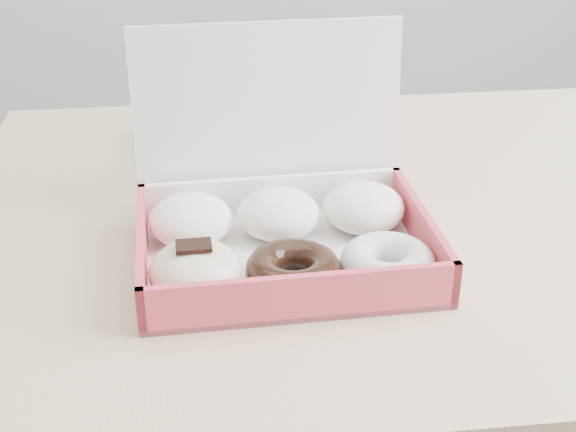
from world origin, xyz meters
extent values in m
cube|color=tan|center=(0.00, 0.00, 0.73)|extent=(1.20, 0.80, 0.04)
cylinder|color=tan|center=(-0.55, 0.35, 0.35)|extent=(0.05, 0.05, 0.71)
cube|color=white|center=(-0.21, -0.12, 0.75)|extent=(0.32, 0.24, 0.01)
cube|color=#D64151|center=(-0.21, -0.23, 0.78)|extent=(0.31, 0.02, 0.05)
cube|color=white|center=(-0.21, -0.01, 0.78)|extent=(0.31, 0.02, 0.05)
cube|color=#D64151|center=(-0.36, -0.13, 0.78)|extent=(0.02, 0.23, 0.05)
cube|color=#D64151|center=(-0.06, -0.12, 0.78)|extent=(0.02, 0.23, 0.05)
cube|color=white|center=(-0.21, 0.01, 0.87)|extent=(0.31, 0.03, 0.23)
ellipsoid|color=white|center=(-0.31, -0.07, 0.78)|extent=(0.10, 0.10, 0.05)
ellipsoid|color=white|center=(-0.21, -0.07, 0.78)|extent=(0.10, 0.10, 0.05)
ellipsoid|color=white|center=(-0.11, -0.07, 0.78)|extent=(0.10, 0.10, 0.05)
ellipsoid|color=beige|center=(-0.31, -0.18, 0.78)|extent=(0.10, 0.10, 0.05)
cube|color=black|center=(-0.31, -0.18, 0.81)|extent=(0.04, 0.03, 0.00)
torus|color=black|center=(-0.21, -0.18, 0.77)|extent=(0.10, 0.10, 0.03)
torus|color=white|center=(-0.11, -0.17, 0.77)|extent=(0.10, 0.10, 0.03)
cube|color=beige|center=(-0.23, 0.19, 0.77)|extent=(0.28, 0.24, 0.04)
camera|label=1|loc=(-0.29, -0.87, 1.21)|focal=50.00mm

